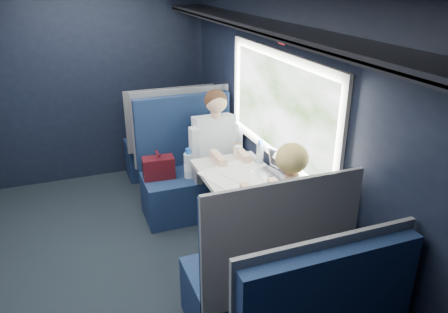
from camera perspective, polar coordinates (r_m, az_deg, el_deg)
name	(u,v)px	position (r m, az deg, el deg)	size (l,w,h in m)	color
ground	(124,276)	(3.90, -12.91, -14.92)	(2.80, 4.20, 0.01)	black
room_shell	(109,105)	(3.23, -14.82, 6.47)	(3.00, 4.40, 2.40)	black
table	(238,185)	(3.76, 1.89, -3.74)	(0.62, 1.00, 0.74)	#54565E
seat_bay_near	(189,173)	(4.55, -4.62, -2.22)	(1.04, 0.62, 1.26)	#0C1834
seat_bay_far	(262,274)	(3.15, 4.96, -15.09)	(1.04, 0.62, 1.26)	#0C1834
seat_row_front	(168,144)	(5.38, -7.30, 1.65)	(1.04, 0.51, 1.16)	#0C1834
man	(218,149)	(4.35, -0.79, 0.93)	(0.53, 0.56, 1.32)	black
woman	(285,217)	(3.19, 7.95, -7.84)	(0.53, 0.56, 1.32)	black
papers	(251,180)	(3.66, 3.49, -3.13)	(0.55, 0.79, 0.01)	white
laptop	(275,168)	(3.76, 6.65, -1.52)	(0.30, 0.35, 0.22)	silver
bottle_small	(260,153)	(3.97, 4.72, 0.50)	(0.06, 0.06, 0.22)	silver
cup	(238,151)	(4.14, 1.89, 0.77)	(0.07, 0.07, 0.10)	white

